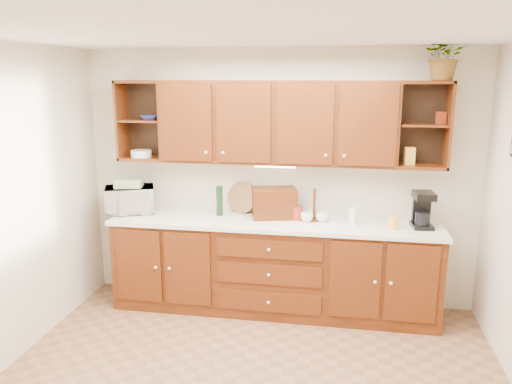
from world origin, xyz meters
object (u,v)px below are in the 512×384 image
at_px(bread_box, 274,203).
at_px(potted_plant, 446,55).
at_px(microwave, 130,200).
at_px(coffee_maker, 423,210).

relative_size(bread_box, potted_plant, 0.99).
relative_size(microwave, bread_box, 1.15).
distance_m(coffee_maker, potted_plant, 1.41).
distance_m(bread_box, coffee_maker, 1.42).
height_order(microwave, bread_box, bread_box).
distance_m(bread_box, potted_plant, 2.08).
xyz_separation_m(bread_box, potted_plant, (1.52, -0.04, 1.42)).
relative_size(coffee_maker, potted_plant, 0.79).
relative_size(microwave, coffee_maker, 1.44).
xyz_separation_m(coffee_maker, potted_plant, (0.10, 0.05, 1.40)).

